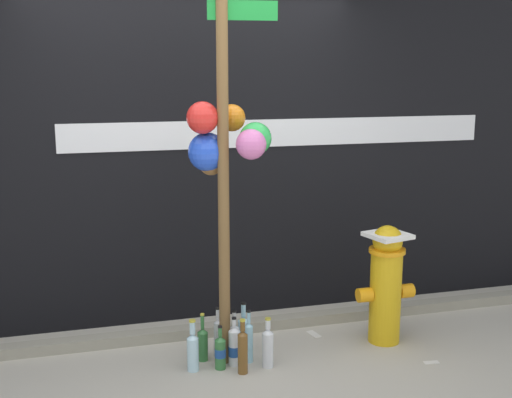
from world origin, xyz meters
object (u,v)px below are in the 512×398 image
bottle_5 (234,340)px  bottle_6 (218,336)px  fire_hydrant (386,282)px  bottle_8 (244,331)px  bottle_1 (203,343)px  bottle_9 (234,346)px  bottle_2 (268,346)px  bottle_0 (243,350)px  bottle_7 (220,352)px  memorial_post (224,116)px  bottle_3 (193,350)px  bottle_4 (249,341)px

bottle_5 → bottle_6: (-0.10, 0.05, 0.02)m
fire_hydrant → bottle_8: size_ratio=2.48×
bottle_1 → bottle_9: bottle_9 is taller
bottle_5 → bottle_9: size_ratio=1.00×
bottle_1 → bottle_2: (0.40, -0.22, 0.02)m
bottle_5 → bottle_9: 0.13m
bottle_0 → bottle_2: (0.18, 0.04, -0.01)m
bottle_6 → bottle_7: bottle_6 is taller
memorial_post → bottle_1: 1.55m
bottle_9 → bottle_3: bearing=-178.2°
bottle_0 → bottle_8: (0.10, 0.36, -0.02)m
bottle_3 → bottle_0: bearing=-22.0°
bottle_0 → bottle_4: 0.17m
bottle_4 → memorial_post: bearing=149.7°
bottle_4 → bottle_3: bearing=-176.3°
memorial_post → bottle_0: memorial_post is taller
bottle_1 → fire_hydrant: bearing=-1.8°
fire_hydrant → bottle_5: (-1.12, 0.04, -0.33)m
fire_hydrant → bottle_9: 1.20m
memorial_post → bottle_1: memorial_post is taller
bottle_3 → bottle_4: 0.39m
bottle_2 → memorial_post: bearing=142.2°
bottle_5 → bottle_9: bearing=-103.9°
fire_hydrant → bottle_5: fire_hydrant is taller
bottle_0 → bottle_6: 0.32m
bottle_2 → bottle_3: 0.50m
bottle_2 → bottle_4: bearing=133.9°
memorial_post → bottle_3: (-0.25, -0.11, -1.53)m
bottle_0 → bottle_9: 0.14m
bottle_5 → bottle_7: (-0.13, -0.15, -0.00)m
memorial_post → fire_hydrant: bearing=-0.8°
bottle_2 → bottle_0: bearing=-166.9°
memorial_post → bottle_6: memorial_post is taller
bottle_4 → bottle_8: 0.21m
bottle_0 → bottle_1: (-0.22, 0.26, -0.03)m
bottle_6 → bottle_0: bearing=-72.2°
memorial_post → fire_hydrant: 1.70m
bottle_5 → bottle_7: bearing=-131.3°
bottle_7 → bottle_8: (0.22, 0.25, 0.02)m
memorial_post → bottle_1: bearing=170.2°
bottle_1 → bottle_6: 0.13m
bottle_3 → bottle_4: size_ratio=0.96×
bottle_1 → bottle_5: 0.22m
bottle_1 → bottle_4: bottle_4 is taller
fire_hydrant → bottle_6: 1.27m
bottle_1 → bottle_5: bearing=-1.3°
bottle_7 → bottle_0: bearing=-39.1°
memorial_post → bottle_8: bearing=37.9°
memorial_post → bottle_2: (0.24, -0.19, -1.53)m
bottle_6 → bottle_8: 0.20m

